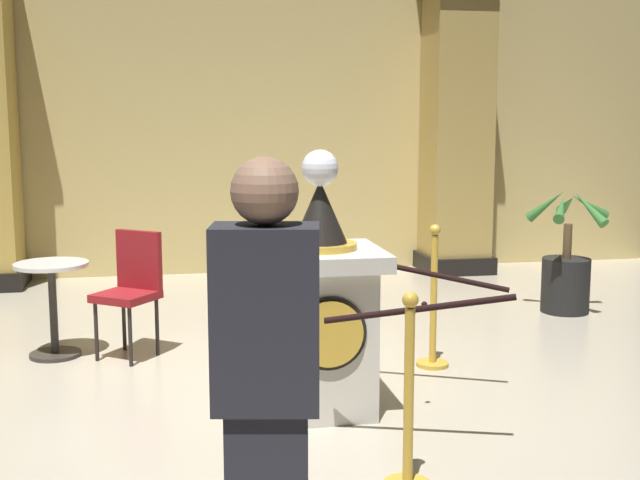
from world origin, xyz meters
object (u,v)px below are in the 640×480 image
cafe_table (53,297)px  cafe_chair_red (132,282)px  stanchion_far (433,317)px  pedestal_clock (320,311)px  stanchion_near (408,422)px  bystander_guest (267,390)px  potted_palm_right (566,271)px

cafe_table → cafe_chair_red: bearing=-8.5°
stanchion_far → cafe_chair_red: (-2.17, 0.68, 0.20)m
cafe_table → pedestal_clock: bearing=-40.5°
stanchion_near → cafe_chair_red: bearing=118.5°
stanchion_near → bystander_guest: (-0.82, -1.02, 0.56)m
bystander_guest → cafe_chair_red: 3.69m
bystander_guest → cafe_table: bystander_guest is taller
pedestal_clock → cafe_chair_red: pedestal_clock is taller
pedestal_clock → cafe_chair_red: (-1.19, 1.44, -0.06)m
stanchion_far → cafe_table: (-2.77, 0.77, 0.09)m
stanchion_far → bystander_guest: 3.38m
stanchion_far → cafe_chair_red: bearing=162.5°
bystander_guest → cafe_table: size_ratio=2.32×
bystander_guest → cafe_table: bearing=107.8°
stanchion_near → potted_palm_right: bearing=52.7°
bystander_guest → cafe_table: 3.92m
pedestal_clock → potted_palm_right: bearing=38.1°
pedestal_clock → cafe_table: pedestal_clock is taller
stanchion_near → potted_palm_right: potted_palm_right is taller
stanchion_near → cafe_table: size_ratio=1.36×
cafe_table → cafe_chair_red: size_ratio=0.76×
cafe_table → cafe_chair_red: cafe_chair_red is taller
potted_palm_right → stanchion_near: bearing=-127.3°
potted_palm_right → cafe_table: (-4.53, -0.63, 0.07)m
cafe_table → bystander_guest: bearing=-72.2°
bystander_guest → cafe_chair_red: size_ratio=1.77×
stanchion_near → cafe_chair_red: 2.97m
stanchion_far → bystander_guest: (-1.58, -2.94, 0.53)m
cafe_chair_red → bystander_guest: bearing=-80.7°
pedestal_clock → stanchion_far: size_ratio=1.54×
potted_palm_right → cafe_chair_red: (-3.94, -0.72, 0.18)m
cafe_table → cafe_chair_red: (0.60, -0.09, 0.11)m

